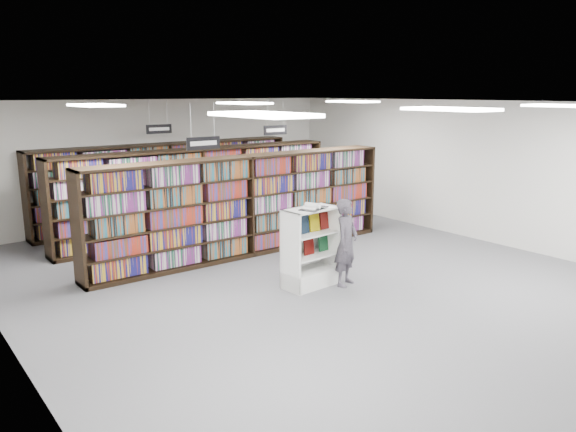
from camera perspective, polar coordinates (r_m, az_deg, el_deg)
floor at (r=10.48m, az=1.79°, el=-6.34°), size 12.00×12.00×0.00m
ceiling at (r=9.92m, az=1.91°, el=11.44°), size 10.00×12.00×0.10m
wall_back at (r=15.16m, az=-12.65°, el=5.45°), size 10.00×0.10×3.20m
wall_left at (r=8.00m, az=-27.21°, el=-1.79°), size 0.10×12.00×3.20m
wall_right at (r=13.75m, az=18.30°, el=4.43°), size 0.10×12.00×3.20m
bookshelf_row_near at (r=11.77m, az=-4.32°, el=1.04°), size 7.00×0.60×2.10m
bookshelf_row_mid at (r=13.47m, az=-8.96°, el=2.38°), size 7.00×0.60×2.10m
bookshelf_row_far at (r=14.97m, az=-12.07°, el=3.26°), size 7.00×0.60×2.10m
aisle_sign_left at (r=9.95m, az=-8.59°, el=7.45°), size 0.65×0.02×0.80m
aisle_sign_right at (r=13.24m, az=-1.30°, el=8.81°), size 0.65×0.02×0.80m
aisle_sign_center at (r=13.97m, az=-12.97°, el=8.69°), size 0.65×0.02×0.80m
troffer_front_left at (r=5.72m, az=-2.52°, el=10.25°), size 0.60×1.20×0.04m
troffer_front_center at (r=7.83m, az=16.14°, el=10.39°), size 0.60×1.20×0.04m
troffer_front_right at (r=10.38m, az=26.29°, el=10.01°), size 0.60×1.20×0.04m
troffer_back_left at (r=10.23m, az=-19.00°, el=10.59°), size 0.60×1.20×0.04m
troffer_back_center at (r=11.54m, az=-4.49°, el=11.36°), size 0.60×1.20×0.04m
troffer_back_right at (r=13.41m, az=6.57°, el=11.47°), size 0.60×1.20×0.04m
endcap_display at (r=9.97m, az=2.18°, el=-4.47°), size 1.05×0.58×1.42m
open_book at (r=9.66m, az=2.57°, el=0.93°), size 0.62×0.50×0.12m
shopper at (r=9.97m, az=5.94°, el=-2.69°), size 0.67×0.57×1.56m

